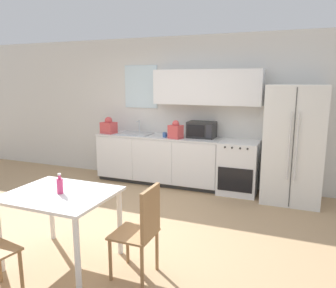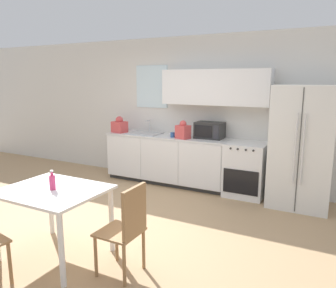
# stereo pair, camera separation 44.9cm
# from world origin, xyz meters

# --- Properties ---
(ground_plane) EXTENTS (12.00, 12.00, 0.00)m
(ground_plane) POSITION_xyz_m (0.00, 0.00, 0.00)
(ground_plane) COLOR tan
(wall_back) EXTENTS (12.00, 0.38, 2.70)m
(wall_back) POSITION_xyz_m (0.08, 2.23, 1.42)
(wall_back) COLOR silver
(wall_back) RESTS_ON ground_plane
(kitchen_counter) EXTENTS (2.36, 0.61, 0.90)m
(kitchen_counter) POSITION_xyz_m (-0.32, 1.94, 0.46)
(kitchen_counter) COLOR #333333
(kitchen_counter) RESTS_ON ground_plane
(oven_range) EXTENTS (0.64, 0.63, 0.90)m
(oven_range) POSITION_xyz_m (1.18, 1.93, 0.45)
(oven_range) COLOR white
(oven_range) RESTS_ON ground_plane
(refrigerator) EXTENTS (0.88, 0.78, 1.85)m
(refrigerator) POSITION_xyz_m (2.02, 1.86, 0.92)
(refrigerator) COLOR silver
(refrigerator) RESTS_ON ground_plane
(kitchen_sink) EXTENTS (0.62, 0.45, 0.25)m
(kitchen_sink) POSITION_xyz_m (-0.80, 1.95, 0.92)
(kitchen_sink) COLOR #B7BABC
(kitchen_sink) RESTS_ON kitchen_counter
(microwave) EXTENTS (0.49, 0.34, 0.29)m
(microwave) POSITION_xyz_m (0.48, 2.04, 1.05)
(microwave) COLOR #282828
(microwave) RESTS_ON kitchen_counter
(coffee_mug) EXTENTS (0.11, 0.08, 0.09)m
(coffee_mug) POSITION_xyz_m (-0.14, 1.82, 0.95)
(coffee_mug) COLOR #335999
(coffee_mug) RESTS_ON kitchen_counter
(grocery_bag_0) EXTENTS (0.30, 0.26, 0.32)m
(grocery_bag_0) POSITION_xyz_m (-1.32, 1.84, 1.04)
(grocery_bag_0) COLOR #D14C4C
(grocery_bag_0) RESTS_ON kitchen_counter
(grocery_bag_1) EXTENTS (0.26, 0.24, 0.32)m
(grocery_bag_1) POSITION_xyz_m (0.08, 1.79, 1.04)
(grocery_bag_1) COLOR #D14C4C
(grocery_bag_1) RESTS_ON kitchen_counter
(dining_table) EXTENTS (1.07, 0.87, 0.77)m
(dining_table) POSITION_xyz_m (-0.16, -0.98, 0.66)
(dining_table) COLOR white
(dining_table) RESTS_ON ground_plane
(dining_chair_side) EXTENTS (0.40, 0.40, 0.93)m
(dining_chair_side) POSITION_xyz_m (0.75, -0.91, 0.54)
(dining_chair_side) COLOR #997047
(dining_chair_side) RESTS_ON ground_plane
(drink_bottle) EXTENTS (0.06, 0.06, 0.21)m
(drink_bottle) POSITION_xyz_m (-0.15, -0.99, 0.86)
(drink_bottle) COLOR #DB386B
(drink_bottle) RESTS_ON dining_table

